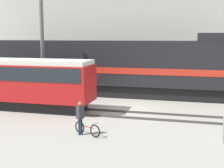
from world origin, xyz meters
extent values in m
plane|color=#9E998C|center=(0.00, 0.00, 0.00)|extent=(120.00, 120.00, 0.00)
cube|color=#47423D|center=(0.00, -2.51, 0.07)|extent=(60.00, 0.07, 0.14)
cube|color=#47423D|center=(0.00, -1.07, 0.07)|extent=(60.00, 0.07, 0.14)
cube|color=#47423D|center=(0.00, 3.91, 0.07)|extent=(60.00, 0.07, 0.14)
cube|color=#47423D|center=(0.00, 5.34, 0.07)|extent=(60.00, 0.07, 0.14)
cube|color=beige|center=(0.00, 13.48, 6.49)|extent=(48.82, 6.00, 12.99)
cube|color=black|center=(-3.43, 4.62, 0.50)|extent=(19.98, 2.55, 1.00)
cube|color=black|center=(-3.43, 4.62, 2.77)|extent=(21.72, 3.00, 3.55)
cube|color=red|center=(-3.43, 4.62, 2.24)|extent=(21.28, 3.04, 0.50)
cube|color=black|center=(5.92, 4.62, 4.85)|extent=(3.00, 2.85, 0.60)
cube|color=black|center=(-6.85, -1.79, 0.35)|extent=(8.41, 2.00, 0.70)
cube|color=red|center=(-6.85, -1.79, 1.89)|extent=(9.55, 2.50, 2.38)
cube|color=#1E2328|center=(-6.85, -1.79, 2.53)|extent=(9.17, 2.54, 0.90)
cube|color=silver|center=(-6.85, -1.79, 3.23)|extent=(9.36, 2.38, 0.30)
torus|color=black|center=(-0.33, -6.33, 0.32)|extent=(0.61, 0.32, 0.64)
torus|color=black|center=(-1.29, -5.91, 0.32)|extent=(0.61, 0.32, 0.64)
cylinder|color=#B21E1E|center=(-0.81, -6.12, 0.43)|extent=(0.83, 0.40, 0.04)
cylinder|color=#B21E1E|center=(-1.15, -5.97, 0.46)|extent=(0.03, 0.03, 0.29)
cylinder|color=#262626|center=(-0.33, -6.33, 0.69)|extent=(0.20, 0.41, 0.02)
cylinder|color=#232D4C|center=(-1.15, -6.03, 0.41)|extent=(0.11, 0.11, 0.83)
cylinder|color=#232D4C|center=(-1.21, -6.18, 0.41)|extent=(0.11, 0.11, 0.83)
cube|color=#333338|center=(-1.18, -6.10, 1.15)|extent=(0.35, 0.42, 0.64)
sphere|color=#8C664C|center=(-1.18, -6.10, 1.58)|extent=(0.22, 0.22, 0.22)
cylinder|color=#595959|center=(-7.00, 1.42, 3.78)|extent=(0.29, 0.29, 7.56)
camera|label=1|loc=(4.22, -20.36, 4.93)|focal=50.00mm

